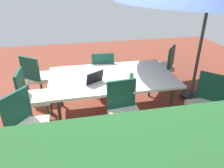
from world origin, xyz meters
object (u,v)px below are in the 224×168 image
(chair_south, at_px, (103,71))
(laptop, at_px, (92,80))
(chair_north, at_px, (124,111))
(dining_table, at_px, (112,78))
(chair_east, at_px, (32,95))
(chair_southwest, at_px, (163,65))
(chair_northeast, at_px, (27,124))
(cup, at_px, (131,76))
(chair_northwest, at_px, (208,103))
(chair_southeast, at_px, (37,76))

(chair_south, bearing_deg, laptop, 76.65)
(chair_north, bearing_deg, dining_table, 86.88)
(chair_east, xyz_separation_m, chair_southwest, (-2.69, -0.80, 0.00))
(chair_south, height_order, chair_north, same)
(chair_northeast, bearing_deg, cup, -30.80)
(chair_northeast, distance_m, chair_east, 0.80)
(chair_southwest, bearing_deg, cup, -6.10)
(dining_table, bearing_deg, chair_northwest, 148.89)
(chair_south, xyz_separation_m, chair_east, (1.31, 0.75, 0.00))
(dining_table, height_order, chair_south, chair_south)
(chair_south, relative_size, chair_northeast, 1.00)
(chair_north, bearing_deg, chair_southeast, 126.62)
(chair_northwest, relative_size, laptop, 2.45)
(chair_south, relative_size, chair_southwest, 1.00)
(dining_table, height_order, cup, cup)
(chair_east, distance_m, chair_southwest, 2.81)
(chair_southwest, xyz_separation_m, cup, (1.05, 1.01, 0.27))
(chair_northwest, bearing_deg, chair_east, -148.97)
(chair_east, bearing_deg, chair_south, -57.14)
(chair_southeast, distance_m, cup, 1.93)
(chair_northeast, relative_size, chair_northwest, 1.00)
(chair_south, relative_size, laptop, 2.45)
(chair_southeast, height_order, chair_north, same)
(chair_southeast, bearing_deg, chair_northwest, -172.88)
(chair_south, bearing_deg, chair_southeast, 4.01)
(chair_northwest, xyz_separation_m, chair_southwest, (0.00, -1.62, 0.00))
(cup, bearing_deg, chair_north, 64.94)
(chair_southeast, bearing_deg, chair_south, -143.50)
(chair_northeast, distance_m, chair_southwest, 3.10)
(dining_table, relative_size, laptop, 5.31)
(chair_south, bearing_deg, chair_north, 97.65)
(dining_table, distance_m, cup, 0.36)
(chair_southwest, relative_size, cup, 8.99)
(chair_northwest, xyz_separation_m, chair_east, (2.69, -0.82, 0.00))
(cup, bearing_deg, chair_northwest, 149.89)
(chair_south, xyz_separation_m, chair_northwest, (-1.38, 1.57, 0.00))
(chair_southeast, distance_m, chair_east, 0.78)
(chair_north, bearing_deg, chair_east, 145.81)
(chair_northwest, distance_m, cup, 1.25)
(chair_southeast, relative_size, chair_north, 1.00)
(chair_southwest, xyz_separation_m, chair_north, (1.32, 1.58, 0.00))
(dining_table, relative_size, chair_southwest, 2.17)
(cup, bearing_deg, chair_northeast, 20.31)
(cup, bearing_deg, chair_southwest, -136.16)
(chair_northwest, xyz_separation_m, laptop, (1.70, -0.63, 0.27))
(chair_northeast, height_order, laptop, laptop)
(laptop, bearing_deg, cup, 148.49)
(chair_east, bearing_deg, chair_southwest, -70.29)
(chair_southeast, height_order, chair_northwest, same)
(chair_northwest, xyz_separation_m, chair_north, (1.32, -0.04, 0.00))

